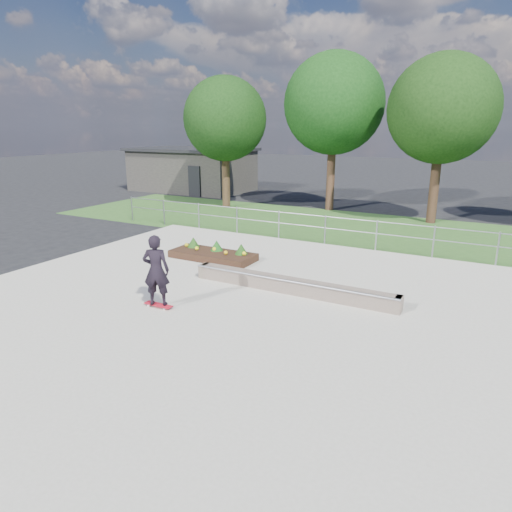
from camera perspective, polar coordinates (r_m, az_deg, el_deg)
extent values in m
plane|color=black|center=(11.71, -4.41, -6.84)|extent=(120.00, 120.00, 0.00)
cube|color=#2C5321|center=(21.36, 11.81, 3.44)|extent=(30.00, 8.00, 0.02)
cube|color=#AEA99A|center=(11.70, -4.41, -6.71)|extent=(15.00, 15.00, 0.06)
cylinder|color=gray|center=(23.28, -15.24, 5.71)|extent=(0.06, 0.06, 1.20)
cylinder|color=gray|center=(21.96, -11.43, 5.37)|extent=(0.06, 0.06, 1.20)
cylinder|color=gray|center=(20.75, -7.16, 4.95)|extent=(0.06, 0.06, 1.20)
cylinder|color=#92959A|center=(19.67, -2.40, 4.45)|extent=(0.06, 0.06, 1.20)
cylinder|color=#93979B|center=(18.74, 2.87, 3.87)|extent=(0.06, 0.06, 1.20)
cylinder|color=gray|center=(17.99, 8.62, 3.19)|extent=(0.06, 0.06, 1.20)
cylinder|color=#94979C|center=(17.43, 14.80, 2.42)|extent=(0.06, 0.06, 1.20)
cylinder|color=gray|center=(17.09, 21.30, 1.58)|extent=(0.06, 0.06, 1.20)
cylinder|color=gray|center=(16.98, 27.96, 0.70)|extent=(0.06, 0.06, 1.20)
cylinder|color=#989AA0|center=(17.87, 8.70, 4.90)|extent=(20.00, 0.04, 0.04)
cylinder|color=gray|center=(17.96, 8.64, 3.50)|extent=(20.00, 0.04, 0.04)
cube|color=#2D2B28|center=(33.72, -7.95, 10.52)|extent=(8.00, 5.00, 2.80)
cube|color=black|center=(33.61, -8.05, 13.07)|extent=(8.40, 5.40, 0.20)
cube|color=black|center=(30.54, -7.71, 9.22)|extent=(0.90, 0.10, 2.00)
cylinder|color=#352215|center=(26.23, -3.77, 9.25)|extent=(0.44, 0.44, 2.93)
sphere|color=black|center=(26.06, -3.92, 16.72)|extent=(4.55, 4.55, 4.55)
cylinder|color=#372016|center=(25.61, 9.30, 9.42)|extent=(0.44, 0.44, 3.38)
sphere|color=black|center=(25.48, 9.71, 18.24)|extent=(5.25, 5.25, 5.25)
cylinder|color=#301D13|center=(23.39, 21.34, 7.65)|extent=(0.44, 0.44, 3.15)
sphere|color=black|center=(23.22, 22.29, 16.64)|extent=(4.90, 4.90, 4.90)
cube|color=#68574C|center=(12.69, 4.42, -3.73)|extent=(6.00, 0.40, 0.40)
cylinder|color=#9B9EA3|center=(12.45, 4.06, -3.14)|extent=(6.00, 0.06, 0.06)
cube|color=brown|center=(14.06, -6.42, -1.81)|extent=(0.15, 0.42, 0.40)
cube|color=#69594D|center=(11.89, 17.32, -5.83)|extent=(0.15, 0.42, 0.40)
cube|color=black|center=(15.91, -5.42, 0.07)|extent=(3.00, 1.20, 0.25)
sphere|color=gold|center=(16.62, -8.68, 1.37)|extent=(0.14, 0.14, 0.14)
sphere|color=yellow|center=(16.12, -7.41, 0.96)|extent=(0.14, 0.14, 0.14)
sphere|color=yellow|center=(15.94, -5.24, 0.86)|extent=(0.14, 0.14, 0.14)
sphere|color=gold|center=(15.46, -3.79, 0.42)|extent=(0.14, 0.14, 0.14)
sphere|color=yellow|center=(15.33, -1.50, 0.31)|extent=(0.14, 0.14, 0.14)
cone|color=#1A4112|center=(16.59, -7.84, 1.74)|extent=(0.44, 0.44, 0.36)
cone|color=#144915|center=(16.03, -4.95, 1.33)|extent=(0.44, 0.44, 0.36)
cone|color=#184012|center=(15.52, -1.86, 0.89)|extent=(0.44, 0.44, 0.36)
cylinder|color=white|center=(12.08, -13.32, -6.06)|extent=(0.05, 0.03, 0.05)
cylinder|color=white|center=(12.20, -12.76, -5.79)|extent=(0.05, 0.03, 0.05)
cylinder|color=silver|center=(11.76, -11.41, -6.57)|extent=(0.05, 0.03, 0.05)
cylinder|color=white|center=(11.89, -10.86, -6.28)|extent=(0.05, 0.03, 0.05)
cylinder|color=#A3A3A8|center=(12.13, -13.05, -5.81)|extent=(0.02, 0.18, 0.02)
cylinder|color=#9E9EA3|center=(11.81, -11.14, -6.31)|extent=(0.02, 0.18, 0.02)
cube|color=#B51626|center=(11.96, -12.11, -5.97)|extent=(0.80, 0.21, 0.02)
imported|color=black|center=(11.66, -12.38, -1.76)|extent=(0.79, 0.67, 1.82)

